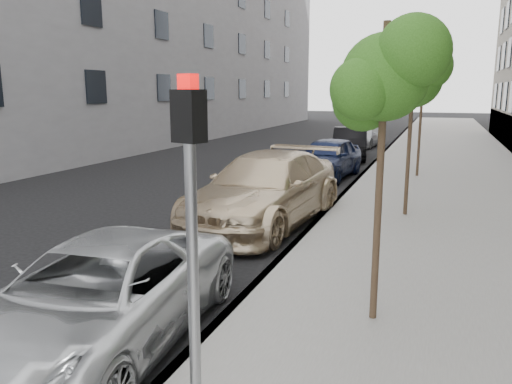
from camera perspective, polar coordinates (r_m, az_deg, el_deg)
The scene contains 12 objects.
ground at distance 7.37m, azimuth -15.16°, elevation -15.64°, with size 160.00×160.00×0.00m, color black.
sidewalk at distance 29.47m, azimuth 20.90°, elevation 4.39°, with size 6.40×72.00×0.14m, color gray.
curb at distance 29.59m, azimuth 14.83°, elevation 4.78°, with size 0.15×72.00×0.14m, color #9E9B93.
tree_near at distance 6.83m, azimuth 14.72°, elevation 12.53°, with size 1.53×1.33×4.10m.
tree_mid at distance 13.31m, azimuth 17.64°, elevation 12.24°, with size 1.76×1.56×4.34m.
tree_far at distance 19.82m, azimuth 18.73°, elevation 13.54°, with size 1.71×1.51×4.94m.
signal_pole at distance 4.20m, azimuth -7.35°, elevation -3.98°, with size 0.28×0.24×3.30m.
minivan at distance 6.92m, azimuth -17.60°, elevation -11.31°, with size 2.29×4.97×1.38m, color silver.
suv at distance 12.58m, azimuth 1.09°, elevation 0.35°, with size 2.48×6.09×1.77m, color beige.
sedan_blue at distance 19.51m, azimuth 8.17°, elevation 3.90°, with size 1.85×4.59×1.56m, color #111939.
sedan_black at distance 25.37m, azimuth 10.69°, elevation 5.50°, with size 1.62×4.64×1.53m, color black.
sedan_rear at distance 31.15m, azimuth 12.19°, elevation 6.29°, with size 1.81×4.45×1.29m, color #AFB1B8.
Camera 1 is at (3.92, -5.29, 3.30)m, focal length 35.00 mm.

